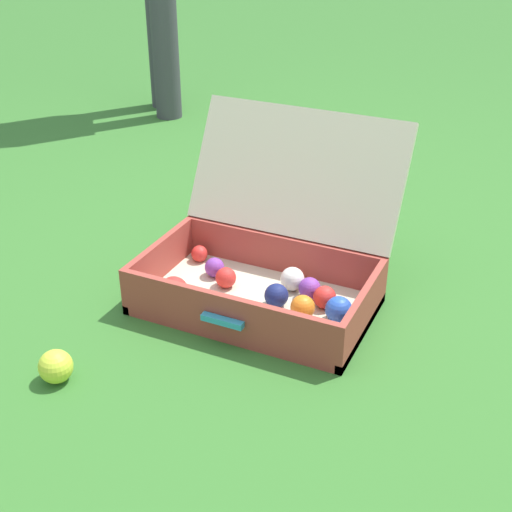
{
  "coord_description": "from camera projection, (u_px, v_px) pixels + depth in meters",
  "views": [
    {
      "loc": [
        0.6,
        -1.48,
        1.03
      ],
      "look_at": [
        -0.07,
        -0.05,
        0.16
      ],
      "focal_mm": 49.07,
      "sensor_mm": 36.0,
      "label": 1
    }
  ],
  "objects": [
    {
      "name": "ground_plane",
      "position": [
        287.0,
        303.0,
        1.89
      ],
      "size": [
        16.0,
        16.0,
        0.0
      ],
      "primitive_type": "plane",
      "color": "#336B28"
    },
    {
      "name": "open_suitcase",
      "position": [
        268.0,
        263.0,
        1.87
      ],
      "size": [
        0.61,
        0.56,
        0.45
      ],
      "color": "beige",
      "rests_on": "ground"
    },
    {
      "name": "stray_ball_on_grass",
      "position": [
        56.0,
        366.0,
        1.58
      ],
      "size": [
        0.08,
        0.08,
        0.08
      ],
      "primitive_type": "sphere",
      "color": "#CCDB38",
      "rests_on": "ground"
    }
  ]
}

